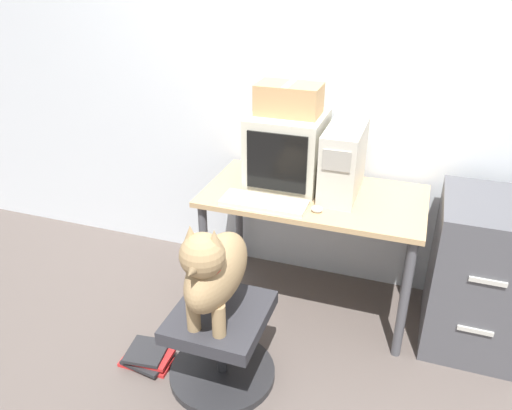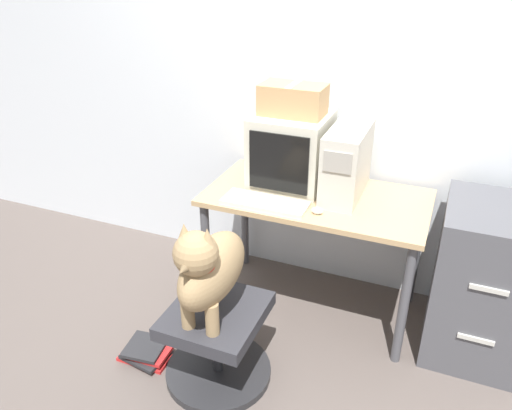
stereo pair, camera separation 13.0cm
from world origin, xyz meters
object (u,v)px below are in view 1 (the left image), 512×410
(dog, at_px, (214,269))
(book_stack_floor, at_px, (148,357))
(pc_tower, at_px, (343,161))
(cardboard_box, at_px, (289,99))
(keyboard, at_px, (264,202))
(office_chair, at_px, (221,342))
(filing_cabinet, at_px, (479,274))
(crt_monitor, at_px, (287,150))

(dog, height_order, book_stack_floor, dog)
(pc_tower, distance_m, cardboard_box, 0.45)
(pc_tower, height_order, book_stack_floor, pc_tower)
(keyboard, height_order, book_stack_floor, keyboard)
(office_chair, height_order, dog, dog)
(cardboard_box, bearing_deg, office_chair, -95.85)
(pc_tower, xyz_separation_m, cardboard_box, (-0.33, 0.03, 0.30))
(office_chair, relative_size, cardboard_box, 1.57)
(office_chair, xyz_separation_m, book_stack_floor, (-0.41, -0.05, -0.19))
(office_chair, relative_size, filing_cabinet, 0.64)
(pc_tower, relative_size, cardboard_box, 1.30)
(crt_monitor, bearing_deg, pc_tower, -5.10)
(crt_monitor, xyz_separation_m, pc_tower, (0.33, -0.03, -0.01))
(pc_tower, distance_m, office_chair, 1.16)
(dog, xyz_separation_m, book_stack_floor, (-0.41, -0.00, -0.66))
(keyboard, distance_m, dog, 0.57)
(crt_monitor, distance_m, keyboard, 0.37)
(pc_tower, distance_m, keyboard, 0.49)
(dog, xyz_separation_m, filing_cabinet, (1.20, 0.78, -0.27))
(dog, bearing_deg, office_chair, 90.00)
(crt_monitor, xyz_separation_m, dog, (-0.09, -0.87, -0.27))
(book_stack_floor, bearing_deg, dog, 0.36)
(keyboard, relative_size, filing_cabinet, 0.54)
(cardboard_box, height_order, book_stack_floor, cardboard_box)
(keyboard, relative_size, dog, 0.85)
(pc_tower, bearing_deg, office_chair, -117.33)
(office_chair, bearing_deg, crt_monitor, 84.12)
(filing_cabinet, bearing_deg, office_chair, -148.53)
(pc_tower, distance_m, dog, 0.97)
(crt_monitor, distance_m, pc_tower, 0.33)
(crt_monitor, relative_size, dog, 0.77)
(crt_monitor, xyz_separation_m, book_stack_floor, (-0.50, -0.88, -0.93))
(pc_tower, bearing_deg, filing_cabinet, -4.79)
(filing_cabinet, bearing_deg, book_stack_floor, -154.09)
(crt_monitor, relative_size, pc_tower, 0.93)
(dog, distance_m, filing_cabinet, 1.45)
(keyboard, xyz_separation_m, filing_cabinet, (1.14, 0.22, -0.35))
(cardboard_box, bearing_deg, keyboard, -96.10)
(dog, relative_size, filing_cabinet, 0.63)
(dog, bearing_deg, filing_cabinet, 33.05)
(keyboard, relative_size, book_stack_floor, 1.68)
(dog, height_order, cardboard_box, cardboard_box)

